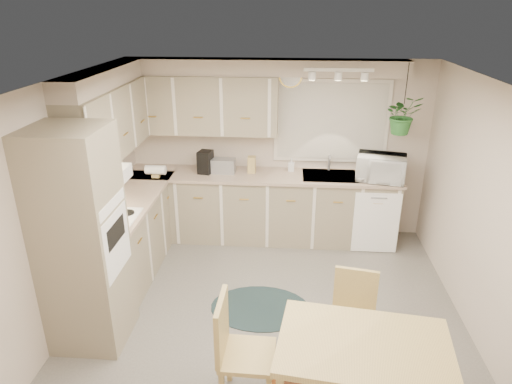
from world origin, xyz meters
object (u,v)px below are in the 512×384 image
Objects in this scene: chair_left at (248,352)px; chair_back at (352,322)px; microwave at (381,165)px; braided_rug at (260,308)px.

chair_left reaches higher than chair_back.
microwave is at bearing -93.56° from chair_back.
chair_back is at bearing -39.74° from braided_rug.
chair_left is 1.30m from braided_rug.
braided_rug is at bearing -121.02° from microwave.
chair_back is at bearing 120.91° from chair_left.
chair_back is (0.88, 0.50, -0.05)m from chair_left.
chair_left is 1.01m from chair_back.
chair_left is 3.16m from microwave.
chair_back is 0.81× the size of braided_rug.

